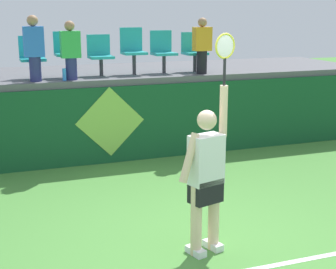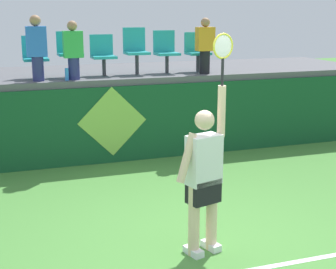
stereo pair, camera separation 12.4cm
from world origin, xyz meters
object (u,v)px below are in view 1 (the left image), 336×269
at_px(stadium_chair_2, 100,53).
at_px(stadium_chair_5, 194,50).
at_px(tennis_player, 206,174).
at_px(stadium_chair_3, 133,48).
at_px(stadium_chair_1, 67,51).
at_px(stadium_chair_4, 163,50).
at_px(water_bottle, 64,75).
at_px(spectator_2, 202,45).
at_px(stadium_chair_0, 32,55).
at_px(spectator_0, 71,50).
at_px(spectator_1, 34,47).

relative_size(stadium_chair_2, stadium_chair_5, 0.98).
xyz_separation_m(tennis_player, stadium_chair_3, (0.49, 4.59, 1.07)).
bearing_deg(stadium_chair_1, stadium_chair_4, 0.16).
height_order(water_bottle, stadium_chair_4, stadium_chair_4).
xyz_separation_m(stadium_chair_1, stadium_chair_2, (0.62, 0.00, -0.06)).
relative_size(water_bottle, stadium_chair_1, 0.26).
distance_m(tennis_player, spectator_2, 4.66).
height_order(tennis_player, stadium_chair_4, tennis_player).
xyz_separation_m(stadium_chair_2, stadium_chair_3, (0.65, 0.01, 0.07)).
xyz_separation_m(stadium_chair_0, stadium_chair_5, (3.16, -0.00, 0.02)).
bearing_deg(stadium_chair_2, water_bottle, -145.68).
height_order(stadium_chair_2, stadium_chair_3, stadium_chair_3).
bearing_deg(stadium_chair_3, stadium_chair_1, -179.65).
distance_m(tennis_player, stadium_chair_2, 4.70).
distance_m(stadium_chair_1, spectator_0, 0.44).
xyz_separation_m(stadium_chair_2, spectator_2, (1.91, -0.42, 0.14)).
bearing_deg(stadium_chair_5, spectator_0, -170.15).
relative_size(stadium_chair_5, spectator_1, 0.69).
bearing_deg(spectator_2, stadium_chair_3, 161.37).
xyz_separation_m(tennis_player, stadium_chair_5, (1.75, 4.59, 1.01)).
distance_m(water_bottle, stadium_chair_5, 2.75).
relative_size(stadium_chair_3, stadium_chair_4, 1.08).
bearing_deg(stadium_chair_0, stadium_chair_4, 0.06).
bearing_deg(stadium_chair_1, water_bottle, -105.23).
xyz_separation_m(stadium_chair_5, spectator_0, (-2.54, -0.44, 0.10)).
bearing_deg(stadium_chair_2, spectator_0, -144.70).
height_order(stadium_chair_4, stadium_chair_5, stadium_chair_4).
bearing_deg(spectator_2, stadium_chair_1, 170.61).
height_order(stadium_chair_4, spectator_2, spectator_2).
distance_m(stadium_chair_0, stadium_chair_2, 1.25).
bearing_deg(spectator_1, stadium_chair_2, 19.15).
relative_size(stadium_chair_2, spectator_1, 0.67).
xyz_separation_m(stadium_chair_0, spectator_2, (3.16, -0.42, 0.14)).
height_order(stadium_chair_2, spectator_2, spectator_2).
relative_size(stadium_chair_4, spectator_1, 0.73).
height_order(stadium_chair_0, stadium_chair_4, stadium_chair_4).
bearing_deg(stadium_chair_0, stadium_chair_2, -0.02).
bearing_deg(spectator_2, water_bottle, -177.86).
xyz_separation_m(stadium_chair_5, spectator_2, (0.00, -0.42, 0.12)).
relative_size(stadium_chair_4, stadium_chair_5, 1.06).
bearing_deg(stadium_chair_0, water_bottle, -47.27).
bearing_deg(spectator_1, spectator_0, -0.75).
relative_size(stadium_chair_1, spectator_1, 0.73).
bearing_deg(stadium_chair_0, stadium_chair_5, -0.01).
bearing_deg(spectator_1, stadium_chair_1, 34.64).
bearing_deg(stadium_chair_5, stadium_chair_4, 179.68).
bearing_deg(tennis_player, stadium_chair_5, 69.08).
xyz_separation_m(stadium_chair_0, stadium_chair_3, (1.89, 0.01, 0.08)).
height_order(water_bottle, stadium_chair_1, stadium_chair_1).
relative_size(stadium_chair_4, spectator_0, 0.79).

